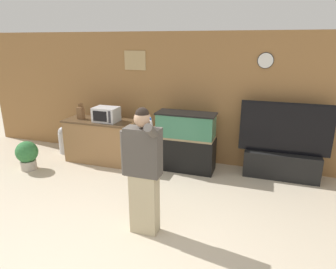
% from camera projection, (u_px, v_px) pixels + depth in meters
% --- Properties ---
extents(ground_plane, '(18.00, 18.00, 0.00)m').
position_uv_depth(ground_plane, '(123.00, 254.00, 3.56)').
color(ground_plane, beige).
extents(wall_back_paneled, '(10.00, 0.08, 2.60)m').
position_uv_depth(wall_back_paneled, '(191.00, 99.00, 6.01)').
color(wall_back_paneled, olive).
rests_on(wall_back_paneled, ground_plane).
extents(counter_island, '(1.52, 0.63, 0.88)m').
position_uv_depth(counter_island, '(102.00, 141.00, 6.19)').
color(counter_island, olive).
rests_on(counter_island, ground_plane).
extents(microwave, '(0.48, 0.36, 0.29)m').
position_uv_depth(microwave, '(106.00, 114.00, 5.93)').
color(microwave, silver).
rests_on(microwave, counter_island).
extents(knife_block, '(0.12, 0.12, 0.33)m').
position_uv_depth(knife_block, '(81.00, 113.00, 6.13)').
color(knife_block, brown).
rests_on(knife_block, counter_island).
extents(aquarium_on_stand, '(1.12, 0.46, 1.14)m').
position_uv_depth(aquarium_on_stand, '(186.00, 142.00, 5.74)').
color(aquarium_on_stand, black).
rests_on(aquarium_on_stand, ground_plane).
extents(tv_on_stand, '(1.58, 0.40, 1.40)m').
position_uv_depth(tv_on_stand, '(282.00, 156.00, 5.45)').
color(tv_on_stand, black).
rests_on(tv_on_stand, ground_plane).
extents(person_standing, '(0.53, 0.40, 1.68)m').
position_uv_depth(person_standing, '(143.00, 170.00, 3.74)').
color(person_standing, '#BCAD89').
rests_on(person_standing, ground_plane).
extents(potted_plant, '(0.42, 0.42, 0.57)m').
position_uv_depth(potted_plant, '(27.00, 154.00, 5.81)').
color(potted_plant, '#B2A899').
rests_on(potted_plant, ground_plane).
extents(trash_bin, '(0.24, 0.24, 0.60)m').
position_uv_depth(trash_bin, '(64.00, 140.00, 6.69)').
color(trash_bin, '#B7B7BC').
rests_on(trash_bin, ground_plane).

